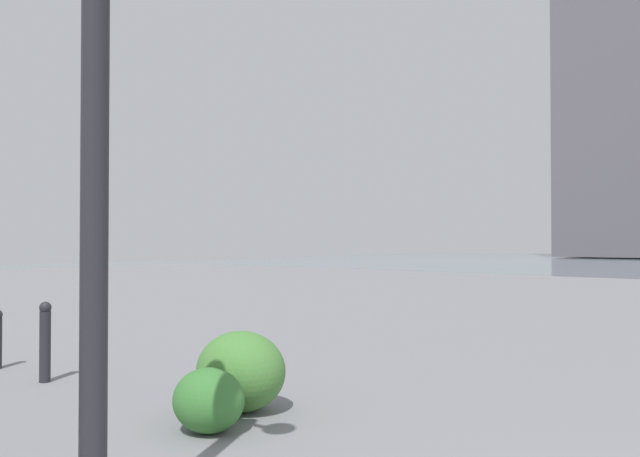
# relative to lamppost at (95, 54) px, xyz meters

# --- Properties ---
(lamppost) EXTENTS (0.98, 0.28, 3.75)m
(lamppost) POSITION_rel_lamppost_xyz_m (0.00, 0.00, 0.00)
(lamppost) COLOR #232328
(lamppost) RESTS_ON ground
(bollard_near) EXTENTS (0.13, 0.13, 0.89)m
(bollard_near) POSITION_rel_lamppost_xyz_m (3.94, -1.87, -2.06)
(bollard_near) COLOR #232328
(bollard_near) RESTS_ON ground
(shrub_low) EXTENTS (0.62, 0.55, 0.52)m
(shrub_low) POSITION_rel_lamppost_xyz_m (1.09, -1.73, -2.26)
(shrub_low) COLOR #387533
(shrub_low) RESTS_ON ground
(shrub_round) EXTENTS (0.86, 0.77, 0.73)m
(shrub_round) POSITION_rel_lamppost_xyz_m (1.37, -2.36, -2.15)
(shrub_round) COLOR #477F38
(shrub_round) RESTS_ON ground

